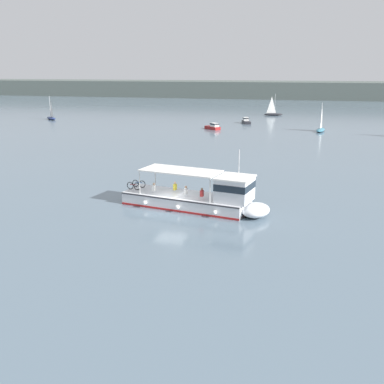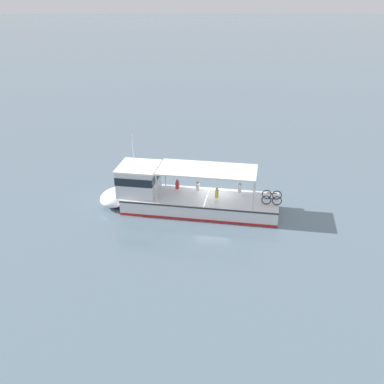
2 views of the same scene
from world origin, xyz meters
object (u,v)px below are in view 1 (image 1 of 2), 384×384
Objects in this scene: sailboat_off_bow at (321,129)px; motorboat_near_port at (213,127)px; ferry_main at (203,198)px; sailboat_off_stern at (51,117)px; motorboat_mid_channel at (246,121)px; sailboat_outer_anchorage at (273,113)px.

sailboat_off_bow reaches higher than motorboat_near_port.
motorboat_near_port is at bearing 100.76° from ferry_main.
sailboat_off_stern is 45.31m from motorboat_mid_channel.
ferry_main is 54.08m from sailboat_off_bow.
motorboat_mid_channel is 19.24m from sailboat_outer_anchorage.
sailboat_off_bow is at bearing -68.78° from sailboat_outer_anchorage.
ferry_main is 62.98m from motorboat_mid_channel.
sailboat_off_bow is at bearing -5.73° from sailboat_off_stern.
sailboat_outer_anchorage reaches higher than ferry_main.
motorboat_near_port is 12.58m from motorboat_mid_channel.
motorboat_mid_channel is (-15.45, 9.76, 0.00)m from sailboat_off_bow.
ferry_main reaches higher than motorboat_near_port.
motorboat_near_port is 0.66× the size of sailboat_outer_anchorage.
sailboat_off_stern is at bearing -175.34° from motorboat_mid_channel.
sailboat_off_bow is 60.91m from sailboat_off_stern.
motorboat_near_port is 41.06m from sailboat_off_stern.
ferry_main reaches higher than motorboat_mid_channel.
motorboat_near_port is at bearing -174.82° from sailboat_off_bow.
sailboat_outer_anchorage is at bearing 111.22° from sailboat_off_bow.
sailboat_off_bow is 1.52× the size of motorboat_near_port.
ferry_main is 77.43m from sailboat_off_stern.
sailboat_off_stern reaches higher than motorboat_near_port.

